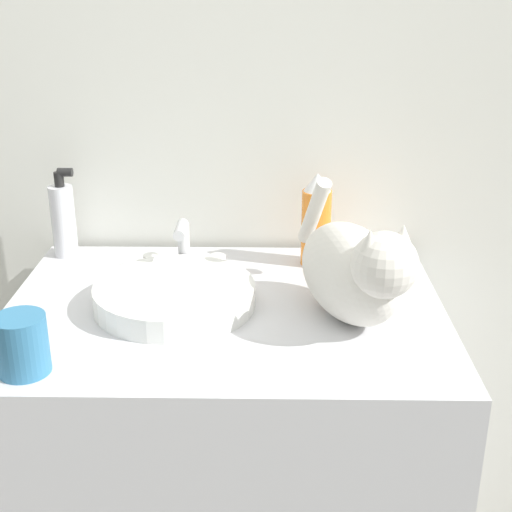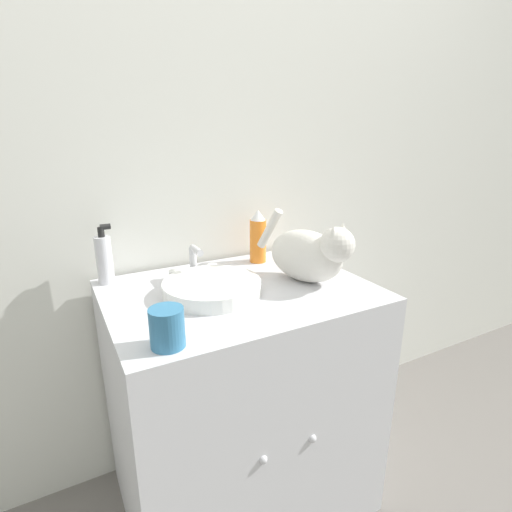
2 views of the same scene
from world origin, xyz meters
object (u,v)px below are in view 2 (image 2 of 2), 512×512
object	(u,v)px
soap_bottle	(104,259)
spray_bottle	(258,237)
cup	(167,328)
cat	(310,253)

from	to	relation	value
soap_bottle	spray_bottle	world-z (taller)	spray_bottle
spray_bottle	soap_bottle	bearing A→B (deg)	175.79
cup	cat	bearing A→B (deg)	19.06
cat	soap_bottle	distance (m)	0.65
spray_bottle	cup	world-z (taller)	spray_bottle
spray_bottle	cup	bearing A→B (deg)	-136.93
soap_bottle	cup	bearing A→B (deg)	-82.62
cat	soap_bottle	size ratio (longest dim) A/B	1.87
cat	cup	distance (m)	0.55
spray_bottle	cat	bearing A→B (deg)	-79.09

